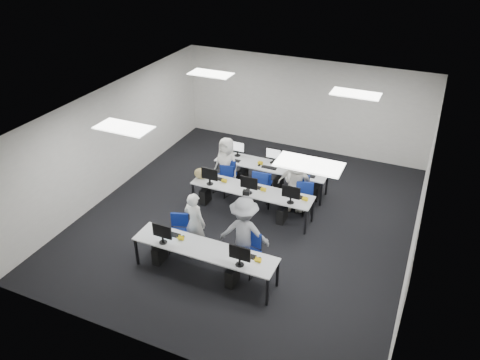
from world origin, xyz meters
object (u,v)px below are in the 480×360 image
at_px(chair_3, 262,196).
at_px(student_1, 296,183).
at_px(chair_2, 225,183).
at_px(photographer, 244,232).
at_px(chair_0, 179,239).
at_px(student_3, 295,184).
at_px(chair_4, 297,200).
at_px(chair_5, 229,181).
at_px(student_2, 227,164).
at_px(chair_7, 304,199).
at_px(desk_front, 204,250).
at_px(student_0, 195,222).
at_px(chair_1, 248,260).
at_px(desk_mid, 252,191).
at_px(chair_6, 262,190).

bearing_deg(chair_3, student_1, 1.23).
distance_m(chair_2, photographer, 3.14).
bearing_deg(photographer, chair_0, -5.98).
height_order(student_3, photographer, photographer).
relative_size(chair_4, chair_5, 1.15).
height_order(student_2, student_3, student_2).
xyz_separation_m(student_1, photographer, (-0.33, -2.65, 0.10)).
bearing_deg(chair_2, photographer, -39.03).
bearing_deg(chair_7, student_1, 169.24).
xyz_separation_m(student_3, photographer, (-0.32, -2.56, 0.10)).
relative_size(student_1, student_3, 1.00).
height_order(desk_front, chair_5, chair_5).
height_order(desk_front, student_0, student_0).
xyz_separation_m(chair_1, student_3, (0.15, 2.76, 0.46)).
relative_size(chair_1, chair_2, 0.98).
bearing_deg(chair_4, desk_front, -110.39).
distance_m(chair_3, chair_7, 1.11).
xyz_separation_m(chair_2, student_3, (2.03, -0.02, 0.45)).
bearing_deg(student_0, student_1, -111.03).
xyz_separation_m(desk_front, chair_3, (0.11, 3.12, -0.41)).
bearing_deg(chair_7, desk_mid, -161.47).
distance_m(student_1, photographer, 2.67).
xyz_separation_m(chair_0, student_2, (-0.16, 2.94, 0.50)).
bearing_deg(chair_3, chair_0, -126.80).
relative_size(chair_1, student_2, 0.60).
relative_size(chair_2, student_0, 0.63).
height_order(chair_2, chair_5, chair_2).
relative_size(chair_1, chair_5, 1.10).
height_order(chair_1, student_1, student_1).
height_order(desk_front, desk_mid, same).
bearing_deg(chair_4, chair_2, 176.21).
distance_m(chair_4, student_2, 2.25).
bearing_deg(desk_mid, desk_front, -90.00).
bearing_deg(desk_front, desk_mid, 90.00).
bearing_deg(chair_3, desk_mid, -115.56).
distance_m(desk_front, chair_3, 3.15).
relative_size(chair_1, chair_6, 1.00).
height_order(chair_0, chair_4, chair_4).
distance_m(desk_front, chair_6, 3.37).
relative_size(chair_0, chair_1, 0.93).
xyz_separation_m(student_0, student_3, (1.55, 2.55, -0.01)).
relative_size(chair_5, photographer, 0.50).
bearing_deg(chair_2, chair_3, 9.90).
bearing_deg(chair_2, chair_7, 19.60).
distance_m(chair_4, student_3, 0.46).
bearing_deg(chair_6, student_1, -6.09).
distance_m(student_0, student_2, 2.85).
distance_m(chair_0, chair_2, 2.72).
xyz_separation_m(desk_front, student_2, (-1.13, 3.50, 0.10)).
relative_size(chair_1, chair_4, 0.96).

